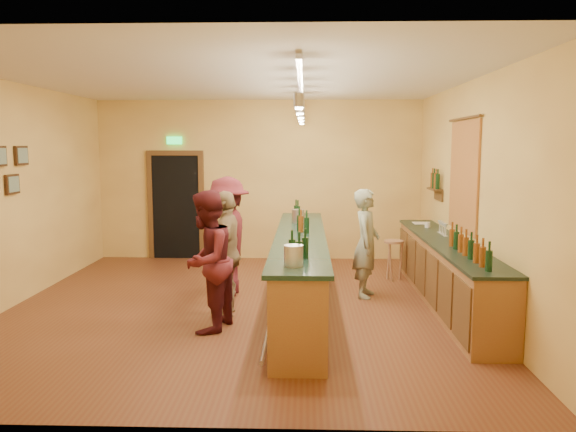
{
  "coord_description": "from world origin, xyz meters",
  "views": [
    {
      "loc": [
        0.94,
        -7.81,
        2.28
      ],
      "look_at": [
        0.69,
        0.2,
        1.29
      ],
      "focal_mm": 35.0,
      "sensor_mm": 36.0,
      "label": 1
    }
  ],
  "objects_px": {
    "customer_b": "(226,253)",
    "tasting_bar": "(300,265)",
    "back_counter": "(446,272)",
    "bartender": "(366,243)",
    "bar_stool": "(394,249)",
    "customer_c": "(227,236)",
    "customer_a": "(207,261)"
  },
  "relations": [
    {
      "from": "customer_b",
      "to": "tasting_bar",
      "type": "bearing_deg",
      "value": 108.58
    },
    {
      "from": "back_counter",
      "to": "bartender",
      "type": "height_order",
      "value": "bartender"
    },
    {
      "from": "bar_stool",
      "to": "tasting_bar",
      "type": "bearing_deg",
      "value": -133.55
    },
    {
      "from": "customer_b",
      "to": "bar_stool",
      "type": "height_order",
      "value": "customer_b"
    },
    {
      "from": "customer_c",
      "to": "bar_stool",
      "type": "bearing_deg",
      "value": 116.04
    },
    {
      "from": "bartender",
      "to": "customer_b",
      "type": "distance_m",
      "value": 2.22
    },
    {
      "from": "tasting_bar",
      "to": "bartender",
      "type": "xyz_separation_m",
      "value": [
        1.0,
        0.61,
        0.22
      ]
    },
    {
      "from": "back_counter",
      "to": "bartender",
      "type": "xyz_separation_m",
      "value": [
        -1.11,
        0.43,
        0.34
      ]
    },
    {
      "from": "back_counter",
      "to": "customer_a",
      "type": "distance_m",
      "value": 3.5
    },
    {
      "from": "back_counter",
      "to": "customer_a",
      "type": "xyz_separation_m",
      "value": [
        -3.25,
        -1.24,
        0.39
      ]
    },
    {
      "from": "bartender",
      "to": "customer_a",
      "type": "bearing_deg",
      "value": 140.39
    },
    {
      "from": "back_counter",
      "to": "bartender",
      "type": "bearing_deg",
      "value": 159.0
    },
    {
      "from": "tasting_bar",
      "to": "customer_a",
      "type": "relative_size",
      "value": 2.91
    },
    {
      "from": "customer_c",
      "to": "bartender",
      "type": "bearing_deg",
      "value": 94.37
    },
    {
      "from": "tasting_bar",
      "to": "bartender",
      "type": "height_order",
      "value": "bartender"
    },
    {
      "from": "tasting_bar",
      "to": "customer_a",
      "type": "distance_m",
      "value": 1.58
    },
    {
      "from": "customer_b",
      "to": "bar_stool",
      "type": "relative_size",
      "value": 2.45
    },
    {
      "from": "customer_a",
      "to": "customer_b",
      "type": "relative_size",
      "value": 1.03
    },
    {
      "from": "customer_a",
      "to": "bar_stool",
      "type": "relative_size",
      "value": 2.53
    },
    {
      "from": "bartender",
      "to": "customer_a",
      "type": "relative_size",
      "value": 0.94
    },
    {
      "from": "tasting_bar",
      "to": "bar_stool",
      "type": "bearing_deg",
      "value": 46.45
    },
    {
      "from": "back_counter",
      "to": "tasting_bar",
      "type": "distance_m",
      "value": 2.12
    },
    {
      "from": "tasting_bar",
      "to": "customer_b",
      "type": "height_order",
      "value": "customer_b"
    },
    {
      "from": "tasting_bar",
      "to": "customer_b",
      "type": "relative_size",
      "value": 3.01
    },
    {
      "from": "tasting_bar",
      "to": "customer_b",
      "type": "bearing_deg",
      "value": -159.44
    },
    {
      "from": "customer_c",
      "to": "customer_a",
      "type": "bearing_deg",
      "value": 4.66
    },
    {
      "from": "customer_a",
      "to": "customer_b",
      "type": "bearing_deg",
      "value": -178.19
    },
    {
      "from": "back_counter",
      "to": "customer_c",
      "type": "xyz_separation_m",
      "value": [
        -3.23,
        0.46,
        0.43
      ]
    },
    {
      "from": "bartender",
      "to": "customer_b",
      "type": "xyz_separation_m",
      "value": [
        -1.99,
        -0.98,
        0.02
      ]
    },
    {
      "from": "customer_a",
      "to": "customer_c",
      "type": "bearing_deg",
      "value": -166.8
    },
    {
      "from": "back_counter",
      "to": "customer_a",
      "type": "bearing_deg",
      "value": -159.16
    },
    {
      "from": "customer_b",
      "to": "customer_c",
      "type": "distance_m",
      "value": 1.03
    }
  ]
}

